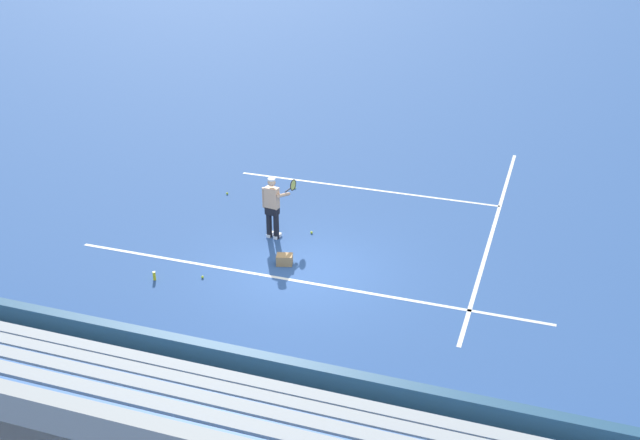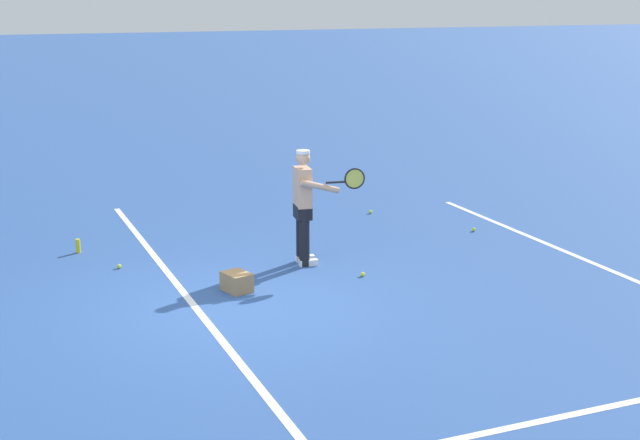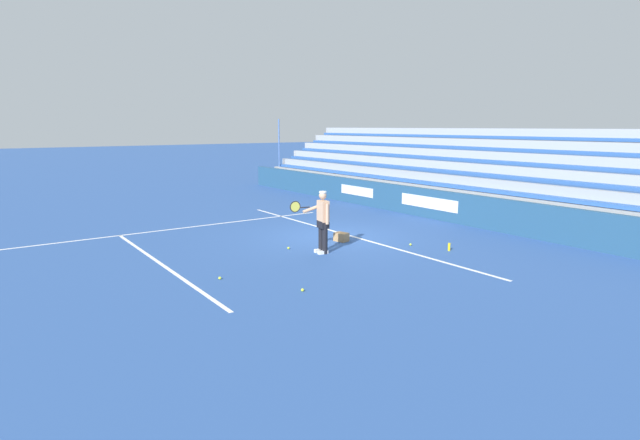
% 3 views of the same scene
% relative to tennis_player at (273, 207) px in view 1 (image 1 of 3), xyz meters
% --- Properties ---
extents(ground_plane, '(160.00, 160.00, 0.00)m').
position_rel_tennis_player_xyz_m(ground_plane, '(1.44, -1.50, -0.89)').
color(ground_plane, '#2D5193').
extents(court_baseline_white, '(12.00, 0.10, 0.01)m').
position_rel_tennis_player_xyz_m(court_baseline_white, '(1.44, -2.00, -0.89)').
color(court_baseline_white, white).
rests_on(court_baseline_white, ground).
extents(court_sideline_white, '(0.10, 12.00, 0.01)m').
position_rel_tennis_player_xyz_m(court_sideline_white, '(5.55, 2.50, -0.89)').
color(court_sideline_white, white).
rests_on(court_sideline_white, ground).
extents(court_service_line_white, '(8.22, 0.10, 0.01)m').
position_rel_tennis_player_xyz_m(court_service_line_white, '(1.44, 4.00, -0.89)').
color(court_service_line_white, white).
rests_on(court_service_line_white, ground).
extents(back_wall_sponsor_board, '(27.93, 0.25, 1.10)m').
position_rel_tennis_player_xyz_m(back_wall_sponsor_board, '(1.44, -6.46, -0.34)').
color(back_wall_sponsor_board, navy).
rests_on(back_wall_sponsor_board, ground).
extents(tennis_player, '(0.67, 0.97, 1.71)m').
position_rel_tennis_player_xyz_m(tennis_player, '(0.00, 0.00, 0.00)').
color(tennis_player, black).
rests_on(tennis_player, ground).
extents(ball_box_cardboard, '(0.47, 0.40, 0.26)m').
position_rel_tennis_player_xyz_m(ball_box_cardboard, '(0.82, -1.31, -0.76)').
color(ball_box_cardboard, '#A87F51').
rests_on(ball_box_cardboard, ground).
extents(tennis_ball_stray_back, '(0.07, 0.07, 0.07)m').
position_rel_tennis_player_xyz_m(tennis_ball_stray_back, '(-2.43, 2.24, -0.86)').
color(tennis_ball_stray_back, '#CCE533').
rests_on(tennis_ball_stray_back, ground).
extents(tennis_ball_midcourt, '(0.07, 0.07, 0.07)m').
position_rel_tennis_player_xyz_m(tennis_ball_midcourt, '(0.89, 0.54, -0.86)').
color(tennis_ball_midcourt, '#CCE533').
rests_on(tennis_ball_midcourt, ground).
extents(tennis_ball_near_player, '(0.07, 0.07, 0.07)m').
position_rel_tennis_player_xyz_m(tennis_ball_near_player, '(-0.63, 3.32, -0.86)').
color(tennis_ball_near_player, '#CCE533').
rests_on(tennis_ball_near_player, ground).
extents(tennis_ball_by_box, '(0.07, 0.07, 0.07)m').
position_rel_tennis_player_xyz_m(tennis_ball_by_box, '(-0.81, -2.61, -0.86)').
color(tennis_ball_by_box, '#CCE533').
rests_on(tennis_ball_by_box, ground).
extents(water_bottle, '(0.07, 0.07, 0.22)m').
position_rel_tennis_player_xyz_m(water_bottle, '(-1.87, -3.05, -0.78)').
color(water_bottle, yellow).
rests_on(water_bottle, ground).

